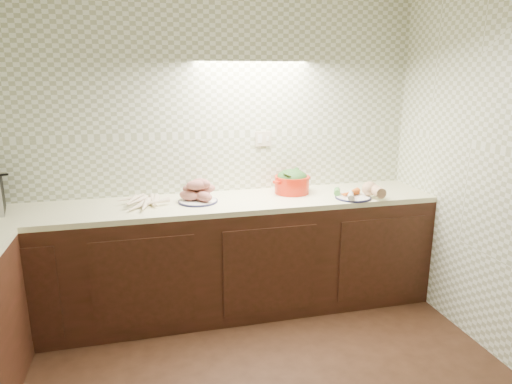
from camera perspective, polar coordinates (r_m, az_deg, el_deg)
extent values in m
cube|color=#98A07F|center=(3.62, -7.53, 5.99)|extent=(3.60, 0.05, 2.60)
cube|color=beige|center=(3.73, 0.91, 6.68)|extent=(0.13, 0.01, 0.12)
cube|color=black|center=(3.60, -6.55, -8.49)|extent=(3.60, 0.60, 0.86)
cube|color=#F5F7C0|center=(3.44, -6.77, -1.59)|extent=(3.60, 0.60, 0.04)
cone|color=beige|center=(3.51, -13.25, -0.92)|extent=(0.10, 0.22, 0.04)
cone|color=beige|center=(3.50, -12.68, -0.89)|extent=(0.18, 0.15, 0.04)
cone|color=beige|center=(3.36, -14.56, -1.63)|extent=(0.14, 0.19, 0.04)
cone|color=beige|center=(3.49, -12.50, -0.94)|extent=(0.10, 0.21, 0.04)
cone|color=beige|center=(3.37, -14.01, -1.60)|extent=(0.15, 0.16, 0.04)
cone|color=beige|center=(3.39, -11.72, -1.31)|extent=(0.17, 0.20, 0.05)
cone|color=beige|center=(3.41, -13.77, -1.33)|extent=(0.12, 0.18, 0.05)
cone|color=beige|center=(3.38, -13.25, -1.47)|extent=(0.12, 0.19, 0.04)
cone|color=beige|center=(3.35, -12.90, -1.27)|extent=(0.22, 0.16, 0.05)
cone|color=beige|center=(3.49, -13.52, -0.53)|extent=(0.12, 0.19, 0.05)
cone|color=beige|center=(3.41, -11.22, -0.93)|extent=(0.17, 0.20, 0.04)
cone|color=beige|center=(3.50, -11.58, -0.53)|extent=(0.06, 0.24, 0.05)
cylinder|color=#16163A|center=(3.45, -7.26, -1.15)|extent=(0.30, 0.30, 0.01)
cylinder|color=white|center=(3.45, -7.26, -1.12)|extent=(0.28, 0.28, 0.02)
ellipsoid|color=#A36456|center=(3.43, -8.40, -0.43)|extent=(0.18, 0.14, 0.08)
ellipsoid|color=#A36456|center=(3.39, -6.57, -0.55)|extent=(0.18, 0.14, 0.08)
ellipsoid|color=#A36456|center=(3.48, -7.05, -0.16)|extent=(0.18, 0.14, 0.08)
ellipsoid|color=#A36456|center=(3.46, -7.84, 0.46)|extent=(0.18, 0.14, 0.08)
ellipsoid|color=#A36456|center=(3.45, -6.44, 0.45)|extent=(0.18, 0.14, 0.08)
ellipsoid|color=#A36456|center=(3.40, -7.38, 0.86)|extent=(0.18, 0.14, 0.08)
ellipsoid|color=#A36456|center=(3.43, -6.89, 1.06)|extent=(0.18, 0.14, 0.08)
cylinder|color=black|center=(3.56, -7.25, -0.26)|extent=(0.16, 0.16, 0.06)
sphere|color=maroon|center=(3.54, -7.54, 0.53)|extent=(0.09, 0.09, 0.09)
sphere|color=silver|center=(3.56, -6.78, 0.43)|extent=(0.05, 0.05, 0.05)
cylinder|color=red|center=(3.67, 4.51, 0.94)|extent=(0.36, 0.36, 0.14)
cube|color=red|center=(3.57, 2.62, 1.21)|extent=(0.05, 0.07, 0.02)
cube|color=red|center=(3.76, 6.32, 1.83)|extent=(0.05, 0.07, 0.02)
ellipsoid|color=#336428|center=(3.66, 4.53, 1.78)|extent=(0.25, 0.25, 0.14)
cylinder|color=#16163A|center=(3.60, 12.04, -0.67)|extent=(0.28, 0.28, 0.01)
cylinder|color=white|center=(3.60, 12.04, -0.64)|extent=(0.26, 0.26, 0.02)
cone|color=orange|center=(3.60, 11.99, -0.23)|extent=(0.16, 0.08, 0.03)
cone|color=orange|center=(3.60, 11.95, -0.25)|extent=(0.13, 0.13, 0.03)
cone|color=orange|center=(3.61, 11.78, -0.20)|extent=(0.13, 0.13, 0.03)
cone|color=orange|center=(3.60, 11.26, 0.09)|extent=(0.14, 0.13, 0.03)
cone|color=orange|center=(3.60, 12.14, 0.04)|extent=(0.16, 0.07, 0.03)
cylinder|color=beige|center=(3.54, 11.76, -0.39)|extent=(0.11, 0.18, 0.04)
cylinder|color=#3A7F34|center=(3.63, 10.09, 0.05)|extent=(0.09, 0.12, 0.05)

